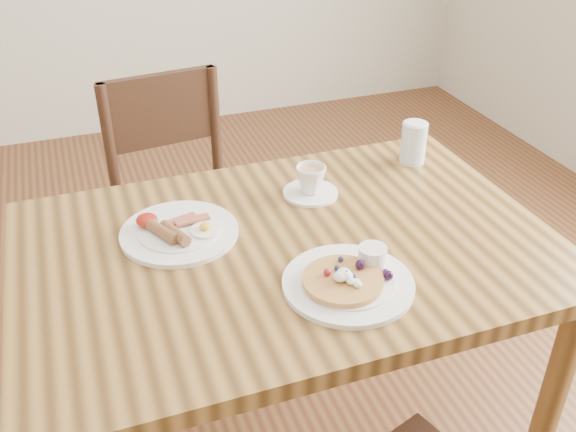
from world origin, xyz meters
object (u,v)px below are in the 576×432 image
Objects in this scene: dining_table at (288,278)px; chair_far at (181,200)px; water_glass at (413,143)px; pancake_plate at (350,279)px; teacup_saucer at (311,183)px; breakfast_plate at (177,231)px.

dining_table is 1.36× the size of chair_far.
chair_far is 7.65× the size of water_glass.
pancake_plate is (0.06, -0.19, 0.11)m from dining_table.
pancake_plate is 0.60m from water_glass.
chair_far is 6.29× the size of teacup_saucer.
breakfast_plate is at bearing -168.01° from water_glass.
pancake_plate is 1.93× the size of teacup_saucer.
chair_far is 0.80m from water_glass.
pancake_plate reaches higher than breakfast_plate.
pancake_plate is at bearing -46.03° from breakfast_plate.
water_glass reaches higher than pancake_plate.
water_glass is at bearing 12.59° from teacup_saucer.
chair_far is 0.65m from teacup_saucer.
chair_far reaches higher than pancake_plate.
chair_far is at bearing 79.53° from breakfast_plate.
water_glass is (0.58, -0.45, 0.31)m from chair_far.
chair_far is at bearing 101.40° from pancake_plate.
pancake_plate is at bearing -131.39° from water_glass.
pancake_plate is 2.35× the size of water_glass.
dining_table is at bearing 108.96° from pancake_plate.
chair_far is at bearing 141.94° from water_glass.
water_glass reaches higher than teacup_saucer.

